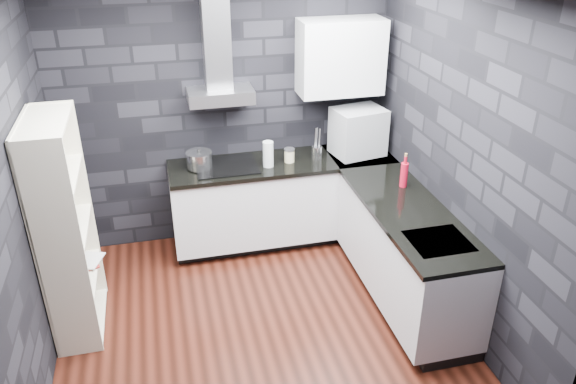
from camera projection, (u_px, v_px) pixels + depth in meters
name	position (u px, v px, depth m)	size (l,w,h in m)	color
ground	(260.00, 328.00, 4.66)	(3.20, 3.20, 0.00)	#3D170F
wall_back	(224.00, 110.00, 5.44)	(3.20, 0.05, 2.70)	black
wall_front	(321.00, 330.00, 2.64)	(3.20, 0.05, 2.70)	black
wall_left	(14.00, 208.00, 3.70)	(0.05, 3.20, 2.70)	black
wall_right	(460.00, 160.00, 4.39)	(0.05, 3.20, 2.70)	black
toekick_back	(282.00, 233.00, 5.90)	(2.18, 0.50, 0.10)	black
toekick_right	(405.00, 292.00, 5.01)	(0.50, 1.78, 0.10)	black
counter_back_cab	(282.00, 199.00, 5.67)	(2.20, 0.60, 0.76)	silver
counter_right_cab	(405.00, 252.00, 4.80)	(0.60, 1.80, 0.76)	silver
counter_back_top	(282.00, 163.00, 5.48)	(2.20, 0.62, 0.04)	black
counter_right_top	(409.00, 211.00, 4.62)	(0.62, 1.80, 0.04)	black
counter_corner_top	(359.00, 155.00, 5.65)	(0.62, 0.62, 0.04)	black
hood_body	(221.00, 96.00, 5.17)	(0.60, 0.34, 0.12)	#A9A9AD
hood_chimney	(216.00, 38.00, 4.99)	(0.24, 0.20, 0.90)	#A9A9AD
upper_cabinet	(341.00, 57.00, 5.27)	(0.80, 0.35, 0.70)	silver
cooktop	(226.00, 166.00, 5.36)	(0.58, 0.50, 0.01)	black
sink_rim	(439.00, 241.00, 4.18)	(0.44, 0.40, 0.01)	#A9A9AD
pot	(199.00, 160.00, 5.28)	(0.24, 0.24, 0.14)	silver
glass_vase	(268.00, 154.00, 5.31)	(0.10, 0.10, 0.25)	silver
storage_jar	(289.00, 156.00, 5.43)	(0.10, 0.10, 0.12)	beige
utensil_crock	(317.00, 153.00, 5.49)	(0.10, 0.10, 0.13)	silver
appliance_garage	(358.00, 132.00, 5.54)	(0.48, 0.37, 0.48)	#A3A5A9
red_bottle	(404.00, 175.00, 4.93)	(0.06, 0.06, 0.22)	#A90D23
bookshelf	(66.00, 230.00, 4.32)	(0.34, 0.80, 1.80)	beige
fruit_bowl	(63.00, 235.00, 4.18)	(0.23, 0.23, 0.06)	white
book_red	(73.00, 256.00, 4.58)	(0.18, 0.02, 0.24)	maroon
book_second	(77.00, 249.00, 4.64)	(0.18, 0.02, 0.25)	#B2B2B2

